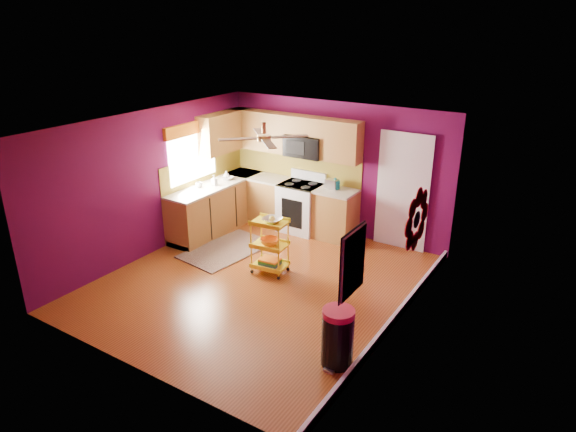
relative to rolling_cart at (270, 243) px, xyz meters
The scene contains 18 objects.
ground 0.65m from the rolling_cart, 82.41° to the right, with size 5.00×5.00×0.00m, color #6D3011.
room_envelope 1.19m from the rolling_cart, 78.58° to the right, with size 4.54×5.04×2.52m.
lower_cabinets 1.93m from the rolling_cart, 132.23° to the left, with size 2.81×2.31×0.94m.
electric_range 1.85m from the rolling_cart, 105.62° to the left, with size 0.76×0.66×1.13m.
upper_cabinetry 2.50m from the rolling_cart, 123.75° to the left, with size 2.80×2.30×1.26m.
left_window 2.57m from the rolling_cart, 163.08° to the left, with size 0.08×1.35×1.08m.
panel_door 2.56m from the rolling_cart, 55.95° to the left, with size 0.95×0.11×2.15m.
right_wall_art 2.57m from the rolling_cart, 17.76° to the right, with size 0.04×2.74×1.04m.
ceiling_fan 1.79m from the rolling_cart, 74.75° to the right, with size 1.01×1.01×0.26m.
shag_rug 1.26m from the rolling_cart, 167.09° to the left, with size 0.98×1.59×0.02m, color black.
rolling_cart is the anchor object (origin of this frame).
trash_can 2.52m from the rolling_cart, 37.15° to the right, with size 0.41×0.44×0.74m.
teal_kettle 1.96m from the rolling_cart, 84.81° to the left, with size 0.18×0.18×0.21m.
toaster 1.93m from the rolling_cart, 86.58° to the left, with size 0.22×0.15×0.18m, color beige.
soap_bottle_a 2.09m from the rolling_cart, 155.38° to the left, with size 0.09×0.09×0.20m, color #EA3F72.
soap_bottle_b 2.38m from the rolling_cart, 145.78° to the left, with size 0.12×0.12×0.15m, color white.
counter_dish 2.28m from the rolling_cart, 146.12° to the left, with size 0.23×0.23×0.06m, color white.
counter_cup 2.13m from the rolling_cart, 163.61° to the left, with size 0.13×0.13×0.10m, color white.
Camera 1 is at (4.21, -5.78, 3.95)m, focal length 32.00 mm.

